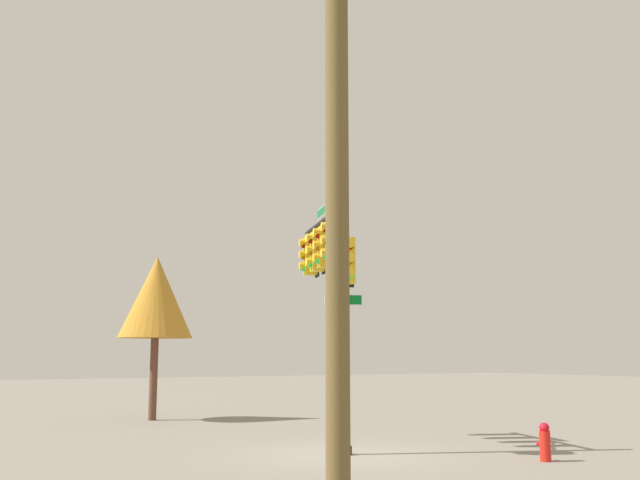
# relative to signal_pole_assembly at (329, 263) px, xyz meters

# --- Properties ---
(ground_plane) EXTENTS (120.00, 120.00, 0.00)m
(ground_plane) POSITION_rel_signal_pole_assembly_xyz_m (-1.37, 0.38, -4.69)
(ground_plane) COLOR gray
(signal_pole_assembly) EXTENTS (4.75, 1.78, 6.79)m
(signal_pole_assembly) POSITION_rel_signal_pole_assembly_xyz_m (0.00, 0.00, 0.00)
(signal_pole_assembly) COLOR black
(signal_pole_assembly) RESTS_ON ground_plane
(utility_pole) EXTENTS (1.45, 1.26, 7.73)m
(utility_pole) POSITION_rel_signal_pole_assembly_xyz_m (-8.99, 5.07, -0.69)
(utility_pole) COLOR brown
(utility_pole) RESTS_ON ground_plane
(fire_hydrant) EXTENTS (0.33, 0.24, 0.83)m
(fire_hydrant) POSITION_rel_signal_pole_assembly_xyz_m (-4.47, -2.88, -4.28)
(fire_hydrant) COLOR red
(fire_hydrant) RESTS_ON ground_plane
(tree_near) EXTENTS (2.68, 2.68, 5.89)m
(tree_near) POSITION_rel_signal_pole_assembly_xyz_m (9.77, 1.63, -0.32)
(tree_near) COLOR brown
(tree_near) RESTS_ON ground_plane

